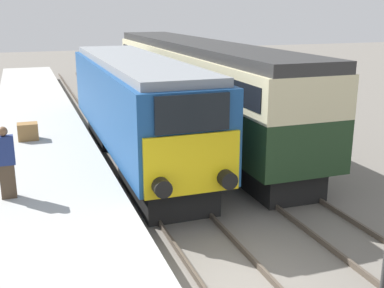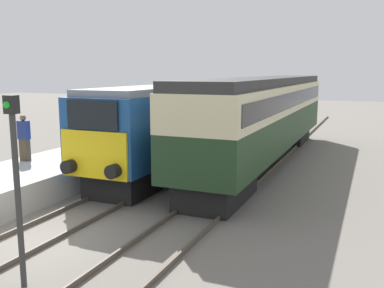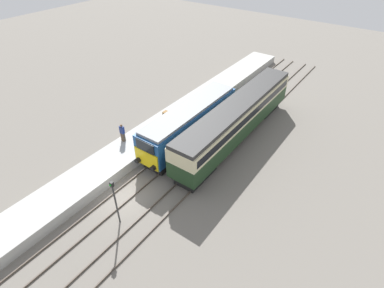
{
  "view_description": "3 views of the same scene",
  "coord_description": "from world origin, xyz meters",
  "px_view_note": "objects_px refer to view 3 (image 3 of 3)",
  "views": [
    {
      "loc": [
        -3.77,
        -7.67,
        5.46
      ],
      "look_at": [
        0.0,
        2.95,
        2.28
      ],
      "focal_mm": 45.0,
      "sensor_mm": 36.0,
      "label": 1
    },
    {
      "loc": [
        8.16,
        -8.22,
        4.42
      ],
      "look_at": [
        1.7,
        6.95,
        1.6
      ],
      "focal_mm": 40.0,
      "sensor_mm": 36.0,
      "label": 2
    },
    {
      "loc": [
        14.06,
        -10.24,
        17.49
      ],
      "look_at": [
        1.7,
        6.95,
        1.6
      ],
      "focal_mm": 28.0,
      "sensor_mm": 36.0,
      "label": 3
    }
  ],
  "objects_px": {
    "person_on_platform": "(122,133)",
    "luggage_crate": "(167,114)",
    "signal_post": "(115,199)",
    "passenger_carriage": "(237,117)",
    "locomotive": "(190,123)"
  },
  "relations": [
    {
      "from": "person_on_platform",
      "to": "luggage_crate",
      "type": "distance_m",
      "value": 5.67
    },
    {
      "from": "person_on_platform",
      "to": "signal_post",
      "type": "distance_m",
      "value": 8.75
    },
    {
      "from": "passenger_carriage",
      "to": "luggage_crate",
      "type": "height_order",
      "value": "passenger_carriage"
    },
    {
      "from": "signal_post",
      "to": "person_on_platform",
      "type": "bearing_deg",
      "value": 133.51
    },
    {
      "from": "luggage_crate",
      "to": "passenger_carriage",
      "type": "bearing_deg",
      "value": 15.79
    },
    {
      "from": "passenger_carriage",
      "to": "luggage_crate",
      "type": "relative_size",
      "value": 25.76
    },
    {
      "from": "locomotive",
      "to": "luggage_crate",
      "type": "bearing_deg",
      "value": 165.5
    },
    {
      "from": "locomotive",
      "to": "passenger_carriage",
      "type": "xyz_separation_m",
      "value": [
        3.4,
        2.98,
        0.39
      ]
    },
    {
      "from": "passenger_carriage",
      "to": "signal_post",
      "type": "relative_size",
      "value": 4.55
    },
    {
      "from": "person_on_platform",
      "to": "signal_post",
      "type": "relative_size",
      "value": 0.46
    },
    {
      "from": "luggage_crate",
      "to": "person_on_platform",
      "type": "bearing_deg",
      "value": -95.97
    },
    {
      "from": "person_on_platform",
      "to": "signal_post",
      "type": "bearing_deg",
      "value": -46.49
    },
    {
      "from": "luggage_crate",
      "to": "signal_post",
      "type": "bearing_deg",
      "value": -65.55
    },
    {
      "from": "person_on_platform",
      "to": "signal_post",
      "type": "xyz_separation_m",
      "value": [
        6.02,
        -6.34,
        0.5
      ]
    },
    {
      "from": "locomotive",
      "to": "person_on_platform",
      "type": "distance_m",
      "value": 6.34
    }
  ]
}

